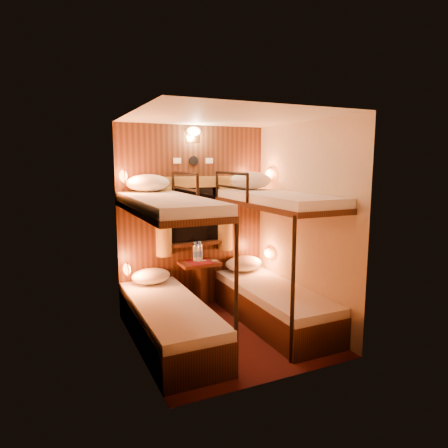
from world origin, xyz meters
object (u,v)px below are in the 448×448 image
table (199,279)px  bottle_right (200,253)px  bottle_left (196,253)px  bunk_left (169,293)px  bunk_right (274,278)px

table → bottle_right: bearing=54.3°
bottle_left → bunk_left: bearing=-126.5°
bunk_right → table: bunk_right is taller
table → bunk_right: bearing=-50.3°
bunk_left → bunk_right: (1.30, 0.00, 0.00)m
bottle_right → bunk_right: bearing=-52.0°
bunk_right → table: bearing=129.7°
bunk_left → bottle_left: (0.62, 0.84, 0.20)m
bunk_right → bottle_right: size_ratio=7.13×
bunk_right → bottle_left: size_ratio=7.58×
bunk_left → bunk_right: 1.30m
table → bottle_right: bottle_right is taller
table → bunk_left: bearing=-129.7°
bunk_left → bottle_right: bunk_left is taller
bunk_right → table: size_ratio=2.90×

